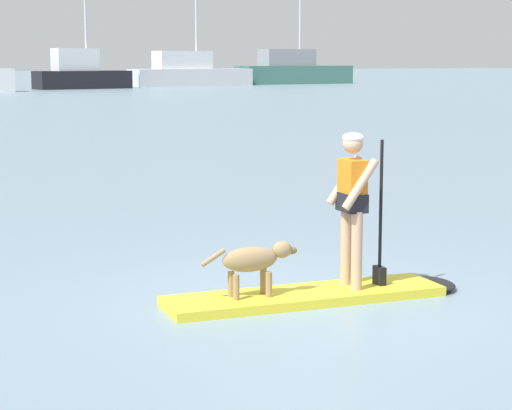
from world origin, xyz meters
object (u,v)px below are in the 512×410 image
object	(u,v)px
moored_boat_starboard	(80,74)
moored_boat_far_port	(293,71)
dog	(254,261)
moored_boat_center	(189,73)
paddleboard	(324,294)
person_paddler	(353,198)

from	to	relation	value
moored_boat_starboard	moored_boat_far_port	bearing A→B (deg)	9.72
dog	moored_boat_starboard	xyz separation A→B (m)	(24.82, 70.71, 0.84)
moored_boat_center	moored_boat_far_port	distance (m)	12.97
paddleboard	moored_boat_far_port	world-z (taller)	moored_boat_far_port
paddleboard	moored_boat_center	world-z (taller)	moored_boat_center
person_paddler	dog	size ratio (longest dim) A/B	1.58
person_paddler	moored_boat_starboard	distance (m)	74.77
dog	moored_boat_starboard	distance (m)	74.95
person_paddler	moored_boat_center	bearing A→B (deg)	64.13
paddleboard	dog	bearing A→B (deg)	169.89
dog	person_paddler	bearing A→B (deg)	-10.11
person_paddler	moored_boat_far_port	xyz separation A→B (m)	(48.68, 75.19, 0.30)
moored_boat_starboard	person_paddler	bearing A→B (deg)	-108.48
paddleboard	dog	distance (m)	0.91
moored_boat_starboard	moored_boat_center	size ratio (longest dim) A/B	0.68
moored_boat_starboard	dog	bearing A→B (deg)	-109.34
person_paddler	moored_boat_far_port	bearing A→B (deg)	57.08
moored_boat_starboard	moored_boat_center	bearing A→B (deg)	13.46
dog	moored_boat_center	xyz separation A→B (m)	(36.91, 73.60, 0.81)
dog	moored_boat_far_port	world-z (taller)	moored_boat_far_port
paddleboard	moored_boat_center	distance (m)	82.12
moored_boat_center	moored_boat_far_port	bearing A→B (deg)	6.14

